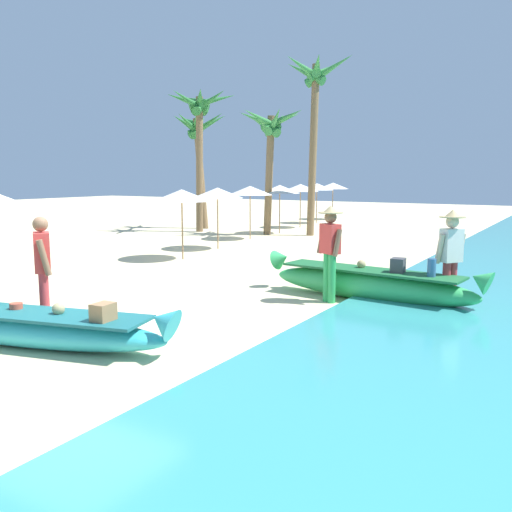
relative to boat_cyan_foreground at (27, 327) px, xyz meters
name	(u,v)px	position (x,y,z in m)	size (l,w,h in m)	color
ground_plane	(80,323)	(-0.26, 1.14, -0.26)	(80.00, 80.00, 0.00)	beige
boat_cyan_foreground	(27,327)	(0.00, 0.00, 0.00)	(4.49, 1.71, 0.75)	#33B2BC
boat_green_midground	(370,283)	(3.05, 5.01, 0.06)	(4.33, 1.08, 0.89)	#38B760
person_vendor_hatted	(330,246)	(2.47, 4.50, 0.76)	(0.57, 0.45, 1.76)	green
person_tourist_customer	(43,266)	(-0.46, 0.67, 0.69)	(0.56, 0.49, 1.69)	#B2383D
person_vendor_assistant	(451,251)	(4.42, 5.21, 0.72)	(0.48, 0.56, 1.71)	#B2383D
parasol_row_0	(182,195)	(-3.06, 7.22, 1.49)	(1.60, 1.60, 1.91)	#8E6B47
parasol_row_1	(217,193)	(-3.46, 9.48, 1.49)	(1.60, 1.60, 1.91)	#8E6B47
parasol_row_2	(250,191)	(-4.02, 12.31, 1.49)	(1.60, 1.60, 1.91)	#8E6B47
parasol_row_3	(280,189)	(-4.06, 14.62, 1.49)	(1.60, 1.60, 1.91)	#8E6B47
parasol_row_4	(300,188)	(-4.45, 17.23, 1.49)	(1.60, 1.60, 1.91)	#8E6B47
parasol_row_5	(317,187)	(-4.80, 19.69, 1.49)	(1.60, 1.60, 1.91)	#8E6B47
parasol_row_6	(333,186)	(-5.07, 22.27, 1.49)	(1.60, 1.60, 1.91)	#8E6B47
palm_tree_tall_inland	(271,132)	(-4.14, 14.01, 3.67)	(2.92, 2.70, 4.85)	brown
palm_tree_leaning_seaward	(200,115)	(-7.13, 13.57, 4.41)	(2.65, 2.69, 5.69)	brown
palm_tree_mid_cluster	(198,134)	(-8.16, 14.80, 3.76)	(2.54, 2.31, 5.03)	brown
palm_tree_far_behind	(315,92)	(-2.54, 14.54, 5.06)	(2.91, 2.48, 6.66)	brown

